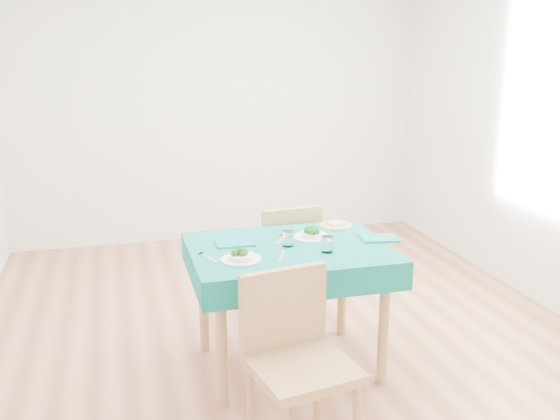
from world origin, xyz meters
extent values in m
cube|color=brown|center=(0.00, 0.00, -0.01)|extent=(4.00, 4.50, 0.02)
cube|color=silver|center=(0.00, 2.25, 1.35)|extent=(4.00, 0.02, 2.70)
cube|color=silver|center=(0.00, -2.25, 1.35)|extent=(4.00, 0.02, 2.70)
cube|color=silver|center=(2.00, 0.00, 1.35)|extent=(0.02, 4.50, 2.70)
cube|color=#09645B|center=(-0.07, -0.46, 0.38)|extent=(1.13, 0.86, 0.76)
cube|color=#A0784B|center=(-0.23, -1.25, 0.56)|extent=(0.53, 0.57, 1.12)
cube|color=#A0784B|center=(0.07, 0.20, 0.52)|extent=(0.45, 0.49, 1.03)
cube|color=silver|center=(-0.55, -0.54, 0.76)|extent=(0.10, 0.20, 0.00)
cube|color=silver|center=(-0.16, -0.63, 0.76)|extent=(0.09, 0.18, 0.00)
cube|color=silver|center=(-0.09, -0.34, 0.76)|extent=(0.10, 0.20, 0.00)
cube|color=silver|center=(0.41, -0.41, 0.76)|extent=(0.07, 0.22, 0.00)
cube|color=#0D6F65|center=(-0.36, -0.34, 0.76)|extent=(0.22, 0.16, 0.01)
cube|color=#0D6F65|center=(0.49, -0.48, 0.76)|extent=(0.24, 0.19, 0.01)
cylinder|color=white|center=(-0.08, -0.46, 0.80)|extent=(0.07, 0.07, 0.09)
cylinder|color=white|center=(0.11, -0.62, 0.80)|extent=(0.07, 0.07, 0.09)
cylinder|color=#AEC660|center=(0.33, -0.14, 0.76)|extent=(0.21, 0.21, 0.01)
cube|color=beige|center=(0.33, -0.14, 0.78)|extent=(0.12, 0.12, 0.01)
camera|label=1|loc=(-1.01, -3.74, 1.88)|focal=40.00mm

